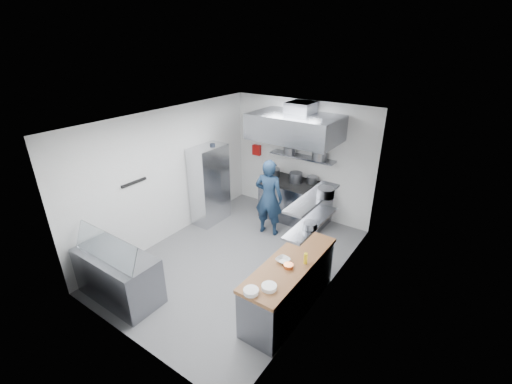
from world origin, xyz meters
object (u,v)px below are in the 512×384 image
Objects in this scene: chef at (269,198)px; display_case at (119,276)px; gas_range at (295,202)px; wire_rack at (210,185)px.

display_case is at bearing 62.95° from chef.
gas_range is 1.07× the size of display_case.
wire_rack is at bearing 0.45° from chef.
wire_rack is (-1.45, -0.29, 0.06)m from chef.
gas_range is 4.25m from display_case.
gas_range is 0.86× the size of wire_rack.
wire_rack is 3.00m from display_case.
gas_range is 1.00m from chef.
chef is at bearing -101.32° from gas_range.
wire_rack reaches higher than gas_range.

